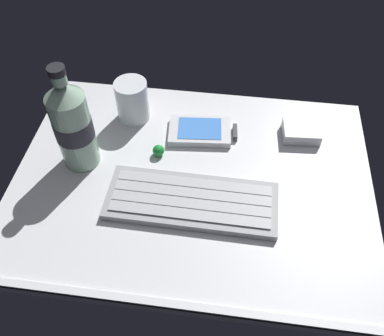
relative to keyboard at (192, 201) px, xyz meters
The scene contains 7 objects.
ground_plane 5.52cm from the keyboard, 97.24° to the left, with size 64.00×48.00×2.80cm.
keyboard is the anchor object (origin of this frame).
handheld_device 16.92cm from the keyboard, 89.99° to the left, with size 13.27×8.68×1.50cm.
juice_cup 24.87cm from the keyboard, 125.88° to the left, with size 6.40×6.40×8.50cm.
water_bottle 24.09cm from the keyboard, 161.23° to the left, with size 6.73×6.73×20.80cm.
charger_block 26.72cm from the keyboard, 44.86° to the left, with size 7.00×5.60×2.40cm, color silver.
trackball_mouse 12.93cm from the keyboard, 126.34° to the left, with size 2.20×2.20×2.20cm, color #198C33.
Camera 1 is at (6.20, -46.60, 58.73)cm, focal length 39.22 mm.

